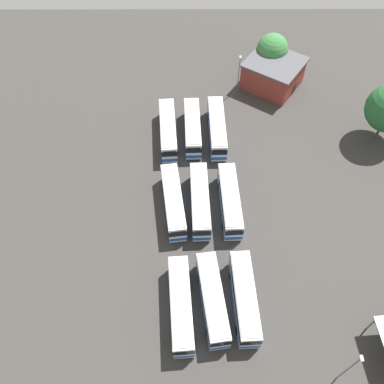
# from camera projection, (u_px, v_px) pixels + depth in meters

# --- Properties ---
(ground_plane) EXTENTS (107.89, 107.89, 0.00)m
(ground_plane) POSITION_uv_depth(u_px,v_px,m) (201.00, 209.00, 59.01)
(ground_plane) COLOR #383533
(bus_row0_slot0) EXTENTS (11.69, 3.33, 3.59)m
(bus_row0_slot0) POSITION_uv_depth(u_px,v_px,m) (168.00, 130.00, 65.92)
(bus_row0_slot0) COLOR silver
(bus_row0_slot0) RESTS_ON ground_plane
(bus_row0_slot1) EXTENTS (11.03, 2.83, 3.59)m
(bus_row0_slot1) POSITION_uv_depth(u_px,v_px,m) (192.00, 128.00, 66.20)
(bus_row0_slot1) COLOR silver
(bus_row0_slot1) RESTS_ON ground_plane
(bus_row0_slot2) EXTENTS (11.80, 2.75, 3.59)m
(bus_row0_slot2) POSITION_uv_depth(u_px,v_px,m) (217.00, 128.00, 66.19)
(bus_row0_slot2) COLOR silver
(bus_row0_slot2) RESTS_ON ground_plane
(bus_row1_slot0) EXTENTS (11.66, 4.00, 3.59)m
(bus_row1_slot0) POSITION_uv_depth(u_px,v_px,m) (173.00, 202.00, 57.50)
(bus_row1_slot0) COLOR silver
(bus_row1_slot0) RESTS_ON ground_plane
(bus_row1_slot1) EXTENTS (11.55, 2.84, 3.59)m
(bus_row1_slot1) POSITION_uv_depth(u_px,v_px,m) (200.00, 201.00, 57.60)
(bus_row1_slot1) COLOR silver
(bus_row1_slot1) RESTS_ON ground_plane
(bus_row1_slot2) EXTENTS (11.39, 3.00, 3.59)m
(bus_row1_slot2) POSITION_uv_depth(u_px,v_px,m) (230.00, 201.00, 57.60)
(bus_row1_slot2) COLOR silver
(bus_row1_slot2) RESTS_ON ground_plane
(bus_row2_slot0) EXTENTS (11.59, 3.32, 3.59)m
(bus_row2_slot0) POSITION_uv_depth(u_px,v_px,m) (181.00, 305.00, 48.55)
(bus_row2_slot0) COLOR silver
(bus_row2_slot0) RESTS_ON ground_plane
(bus_row2_slot1) EXTENTS (11.32, 3.92, 3.59)m
(bus_row2_slot1) POSITION_uv_depth(u_px,v_px,m) (212.00, 299.00, 48.99)
(bus_row2_slot1) COLOR silver
(bus_row2_slot1) RESTS_ON ground_plane
(bus_row2_slot2) EXTENTS (11.21, 3.04, 3.59)m
(bus_row2_slot2) POSITION_uv_depth(u_px,v_px,m) (244.00, 298.00, 49.08)
(bus_row2_slot2) COLOR silver
(bus_row2_slot2) RESTS_ON ground_plane
(depot_building) EXTENTS (12.63, 12.76, 5.14)m
(depot_building) POSITION_uv_depth(u_px,v_px,m) (273.00, 73.00, 73.43)
(depot_building) COLOR maroon
(depot_building) RESTS_ON ground_plane
(lamp_post_by_building) EXTENTS (0.56, 0.28, 8.49)m
(lamp_post_by_building) POSITION_uv_depth(u_px,v_px,m) (349.00, 368.00, 41.76)
(lamp_post_by_building) COLOR slate
(lamp_post_by_building) RESTS_ON ground_plane
(lamp_post_far_corner) EXTENTS (0.56, 0.28, 7.47)m
(lamp_post_far_corner) POSITION_uv_depth(u_px,v_px,m) (239.00, 73.00, 71.02)
(lamp_post_far_corner) COLOR slate
(lamp_post_far_corner) RESTS_ON ground_plane
(tree_northeast) EXTENTS (5.68, 5.68, 7.92)m
(tree_northeast) POSITION_uv_depth(u_px,v_px,m) (272.00, 49.00, 73.55)
(tree_northeast) COLOR brown
(tree_northeast) RESTS_ON ground_plane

